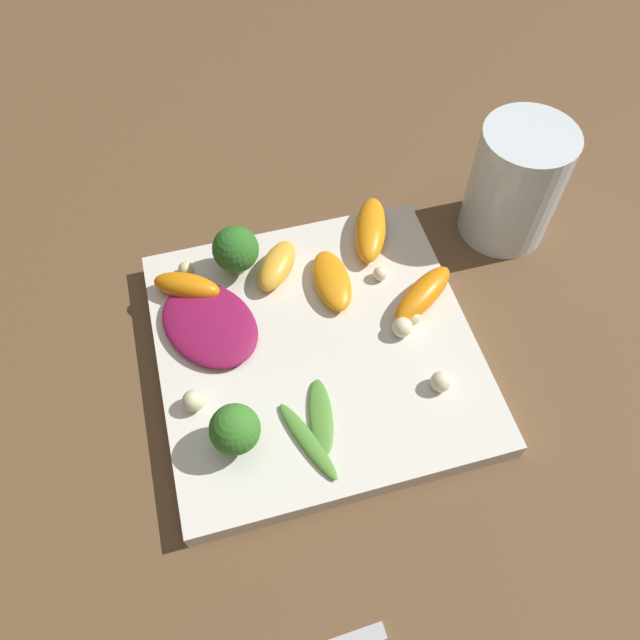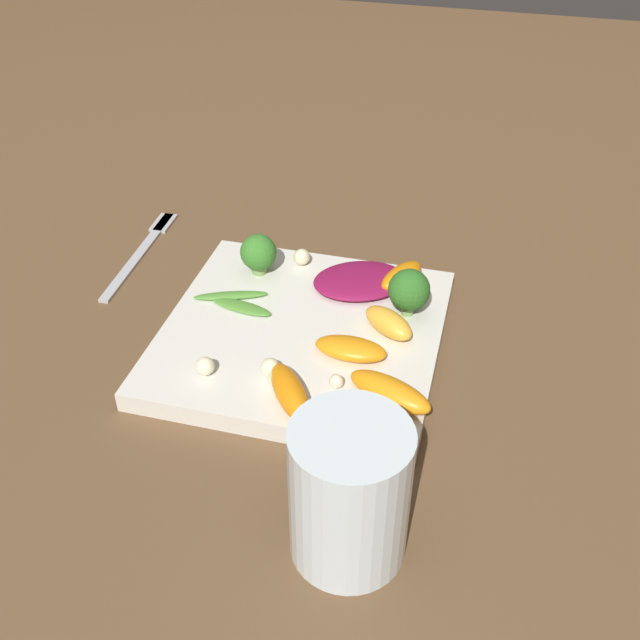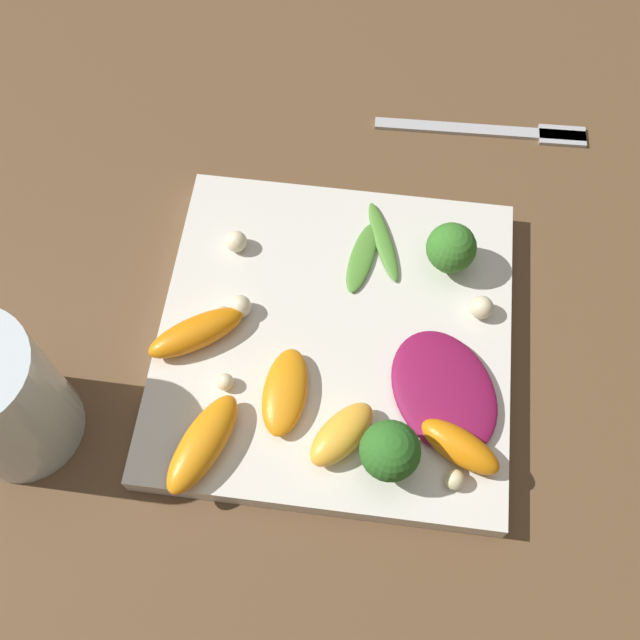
# 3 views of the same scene
# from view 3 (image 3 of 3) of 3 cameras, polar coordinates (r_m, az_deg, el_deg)

# --- Properties ---
(ground_plane) EXTENTS (2.40, 2.40, 0.00)m
(ground_plane) POSITION_cam_3_polar(r_m,az_deg,el_deg) (0.57, 1.08, -1.80)
(ground_plane) COLOR brown
(plate) EXTENTS (0.26, 0.26, 0.02)m
(plate) POSITION_cam_3_polar(r_m,az_deg,el_deg) (0.56, 1.10, -1.39)
(plate) COLOR silver
(plate) RESTS_ON ground_plane
(fork) EXTENTS (0.02, 0.19, 0.01)m
(fork) POSITION_cam_3_polar(r_m,az_deg,el_deg) (0.70, 13.87, 13.84)
(fork) COLOR #B2B2B7
(fork) RESTS_ON ground_plane
(radicchio_leaf_0) EXTENTS (0.12, 0.11, 0.01)m
(radicchio_leaf_0) POSITION_cam_3_polar(r_m,az_deg,el_deg) (0.53, 9.42, -5.36)
(radicchio_leaf_0) COLOR maroon
(radicchio_leaf_0) RESTS_ON plate
(orange_segment_0) EXTENTS (0.06, 0.07, 0.02)m
(orange_segment_0) POSITION_cam_3_polar(r_m,az_deg,el_deg) (0.55, -9.41, -0.96)
(orange_segment_0) COLOR orange
(orange_segment_0) RESTS_ON plate
(orange_segment_1) EXTENTS (0.06, 0.05, 0.02)m
(orange_segment_1) POSITION_cam_3_polar(r_m,az_deg,el_deg) (0.51, 1.67, -8.69)
(orange_segment_1) COLOR #FCAD33
(orange_segment_1) RESTS_ON plate
(orange_segment_2) EXTENTS (0.08, 0.05, 0.02)m
(orange_segment_2) POSITION_cam_3_polar(r_m,az_deg,el_deg) (0.52, -8.93, -9.28)
(orange_segment_2) COLOR orange
(orange_segment_2) RESTS_ON plate
(orange_segment_3) EXTENTS (0.05, 0.06, 0.02)m
(orange_segment_3) POSITION_cam_3_polar(r_m,az_deg,el_deg) (0.52, 10.62, -9.46)
(orange_segment_3) COLOR orange
(orange_segment_3) RESTS_ON plate
(orange_segment_4) EXTENTS (0.07, 0.03, 0.02)m
(orange_segment_4) POSITION_cam_3_polar(r_m,az_deg,el_deg) (0.53, -2.67, -5.48)
(orange_segment_4) COLOR orange
(orange_segment_4) RESTS_ON plate
(broccoli_floret_0) EXTENTS (0.04, 0.04, 0.05)m
(broccoli_floret_0) POSITION_cam_3_polar(r_m,az_deg,el_deg) (0.49, 5.36, -9.91)
(broccoli_floret_0) COLOR #84AD5B
(broccoli_floret_0) RESTS_ON plate
(broccoli_floret_1) EXTENTS (0.04, 0.04, 0.04)m
(broccoli_floret_1) POSITION_cam_3_polar(r_m,az_deg,el_deg) (0.57, 9.95, 5.39)
(broccoli_floret_1) COLOR #7A9E51
(broccoli_floret_1) RESTS_ON plate
(arugula_sprig_0) EXTENTS (0.07, 0.03, 0.01)m
(arugula_sprig_0) POSITION_cam_3_polar(r_m,az_deg,el_deg) (0.58, 3.21, 4.77)
(arugula_sprig_0) COLOR #518E33
(arugula_sprig_0) RESTS_ON plate
(arugula_sprig_1) EXTENTS (0.07, 0.04, 0.01)m
(arugula_sprig_1) POSITION_cam_3_polar(r_m,az_deg,el_deg) (0.59, 4.83, 6.00)
(arugula_sprig_1) COLOR #518E33
(arugula_sprig_1) RESTS_ON plate
(macadamia_nut_0) EXTENTS (0.01, 0.01, 0.01)m
(macadamia_nut_0) POSITION_cam_3_polar(r_m,az_deg,el_deg) (0.53, -7.25, -4.70)
(macadamia_nut_0) COLOR beige
(macadamia_nut_0) RESTS_ON plate
(macadamia_nut_1) EXTENTS (0.02, 0.02, 0.02)m
(macadamia_nut_1) POSITION_cam_3_polar(r_m,az_deg,el_deg) (0.58, -6.40, 5.97)
(macadamia_nut_1) COLOR beige
(macadamia_nut_1) RESTS_ON plate
(macadamia_nut_2) EXTENTS (0.02, 0.02, 0.02)m
(macadamia_nut_2) POSITION_cam_3_polar(r_m,az_deg,el_deg) (0.55, -6.13, 1.03)
(macadamia_nut_2) COLOR beige
(macadamia_nut_2) RESTS_ON plate
(macadamia_nut_3) EXTENTS (0.02, 0.02, 0.02)m
(macadamia_nut_3) POSITION_cam_3_polar(r_m,az_deg,el_deg) (0.56, 12.21, 0.94)
(macadamia_nut_3) COLOR beige
(macadamia_nut_3) RESTS_ON plate
(macadamia_nut_4) EXTENTS (0.01, 0.01, 0.01)m
(macadamia_nut_4) POSITION_cam_3_polar(r_m,az_deg,el_deg) (0.52, 10.22, -11.87)
(macadamia_nut_4) COLOR beige
(macadamia_nut_4) RESTS_ON plate
(macadamia_nut_5) EXTENTS (0.01, 0.01, 0.01)m
(macadamia_nut_5) POSITION_cam_3_polar(r_m,az_deg,el_deg) (0.55, -7.42, 0.40)
(macadamia_nut_5) COLOR beige
(macadamia_nut_5) RESTS_ON plate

